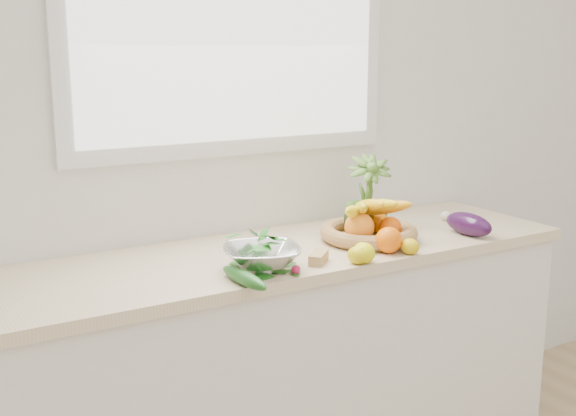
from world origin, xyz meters
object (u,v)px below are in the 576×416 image
eggplant (469,224)px  fruit_basket (368,227)px  colander_with_spinach (262,251)px  apple (257,248)px  cucumber (244,278)px  potted_herb (368,196)px

eggplant → fruit_basket: size_ratio=0.51×
eggplant → colander_with_spinach: bearing=179.5°
apple → colander_with_spinach: (-0.05, -0.13, 0.03)m
eggplant → cucumber: (-0.99, -0.09, -0.02)m
fruit_basket → cucumber: bearing=-160.9°
apple → cucumber: apple is taller
apple → cucumber: 0.28m
cucumber → potted_herb: 0.79m
apple → fruit_basket: size_ratio=0.17×
eggplant → cucumber: eggplant is taller
potted_herb → colander_with_spinach: (-0.59, -0.24, -0.07)m
eggplant → fruit_basket: fruit_basket is taller
eggplant → apple: bearing=170.3°
colander_with_spinach → cucumber: bearing=-140.2°
apple → fruit_basket: 0.45m
cucumber → potted_herb: bearing=25.4°
eggplant → cucumber: size_ratio=0.89×
cucumber → potted_herb: potted_herb is taller
potted_herb → colander_with_spinach: 0.65m
cucumber → potted_herb: size_ratio=0.78×
eggplant → fruit_basket: bearing=160.8°
potted_herb → apple: bearing=-168.7°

